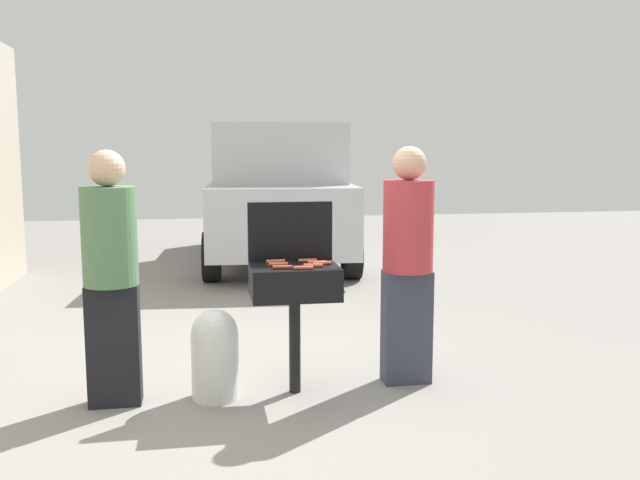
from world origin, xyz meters
TOP-DOWN VIEW (x-y plane):
  - ground_plane at (0.00, 0.00)m, footprint 24.00×24.00m
  - bbq_grill at (0.21, -0.17)m, footprint 0.60×0.44m
  - grill_lid_open at (0.21, 0.05)m, footprint 0.60×0.05m
  - hot_dog_0 at (0.32, -0.05)m, footprint 0.13×0.03m
  - hot_dog_1 at (0.25, -0.33)m, footprint 0.13×0.04m
  - hot_dog_2 at (0.10, -0.05)m, footprint 0.13×0.04m
  - hot_dog_3 at (0.40, -0.18)m, footprint 0.13×0.04m
  - hot_dog_4 at (0.37, -0.14)m, footprint 0.13×0.03m
  - hot_dog_5 at (0.10, -0.17)m, footprint 0.13×0.03m
  - hot_dog_6 at (0.33, -0.26)m, footprint 0.13×0.04m
  - hot_dog_7 at (0.12, -0.29)m, footprint 0.13×0.03m
  - propane_tank at (-0.34, -0.20)m, footprint 0.32×0.32m
  - person_left at (-0.99, -0.19)m, footprint 0.35×0.35m
  - person_right at (1.04, -0.10)m, footprint 0.36×0.36m
  - parked_minivan at (0.71, 5.36)m, footprint 2.29×4.53m

SIDE VIEW (x-z plane):
  - ground_plane at x=0.00m, z-range 0.00..0.00m
  - propane_tank at x=-0.34m, z-range 0.01..0.63m
  - bbq_grill at x=0.21m, z-range 0.31..1.20m
  - hot_dog_0 at x=0.32m, z-range 0.90..0.92m
  - hot_dog_1 at x=0.25m, z-range 0.90..0.92m
  - hot_dog_2 at x=0.10m, z-range 0.90..0.92m
  - hot_dog_3 at x=0.40m, z-range 0.90..0.92m
  - hot_dog_4 at x=0.37m, z-range 0.90..0.92m
  - hot_dog_5 at x=0.10m, z-range 0.90..0.92m
  - hot_dog_6 at x=0.33m, z-range 0.90..0.92m
  - hot_dog_7 at x=0.12m, z-range 0.90..0.92m
  - person_left at x=-0.99m, z-range 0.07..1.75m
  - person_right at x=1.04m, z-range 0.07..1.78m
  - parked_minivan at x=0.71m, z-range 0.02..2.04m
  - grill_lid_open at x=0.21m, z-range 0.90..1.32m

